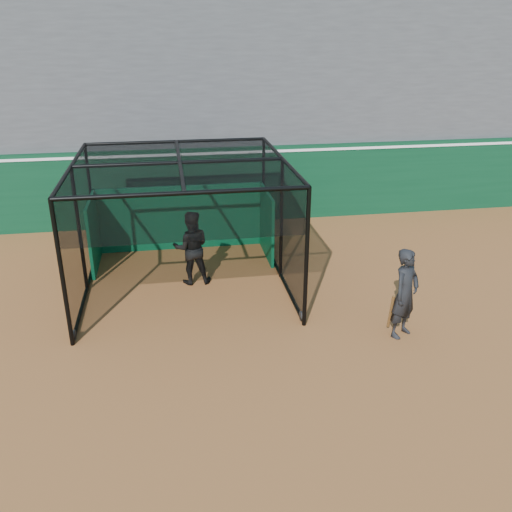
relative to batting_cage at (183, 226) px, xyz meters
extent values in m
plane|color=brown|center=(0.52, -3.80, -1.56)|extent=(120.00, 120.00, 0.00)
cube|color=#0A381E|center=(0.52, 4.70, -0.31)|extent=(50.00, 0.45, 2.50)
cube|color=white|center=(0.52, 4.70, 0.79)|extent=(50.00, 0.50, 0.08)
cube|color=#4C4C4F|center=(0.52, 8.57, 2.31)|extent=(50.00, 7.85, 7.75)
cube|color=#08532E|center=(0.00, 2.42, -0.61)|extent=(4.80, 0.10, 1.90)
cylinder|color=black|center=(-2.46, -2.36, -1.45)|extent=(0.08, 0.22, 0.22)
cylinder|color=black|center=(2.46, -2.36, -1.45)|extent=(0.08, 0.22, 0.22)
cylinder|color=black|center=(-2.46, 2.34, -1.45)|extent=(0.08, 0.22, 0.22)
cylinder|color=black|center=(2.46, 2.34, -1.45)|extent=(0.08, 0.22, 0.22)
imported|color=black|center=(0.17, 0.03, -0.61)|extent=(0.93, 0.73, 1.90)
imported|color=black|center=(4.40, -3.29, -0.59)|extent=(0.85, 0.79, 1.95)
cylinder|color=#593819|center=(4.15, -3.24, -1.01)|extent=(0.15, 0.35, 0.90)
camera|label=1|loc=(-0.29, -12.65, 4.51)|focal=38.00mm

